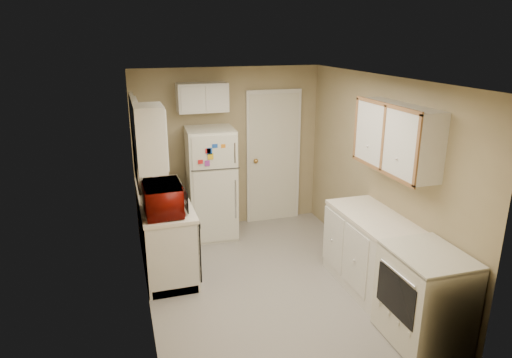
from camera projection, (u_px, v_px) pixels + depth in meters
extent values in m
plane|color=#B0ABA5|center=(268.00, 282.00, 5.47)|extent=(3.80, 3.80, 0.00)
plane|color=white|center=(270.00, 79.00, 4.74)|extent=(3.80, 3.80, 0.00)
plane|color=tan|center=(141.00, 200.00, 4.71)|extent=(3.80, 3.80, 0.00)
plane|color=tan|center=(379.00, 177.00, 5.50)|extent=(3.80, 3.80, 0.00)
plane|color=tan|center=(229.00, 149.00, 6.84)|extent=(2.80, 2.80, 0.00)
plane|color=tan|center=(351.00, 267.00, 3.38)|extent=(2.80, 2.80, 0.00)
cube|color=silver|center=(165.00, 230.00, 5.85)|extent=(0.60, 1.80, 0.90)
cube|color=black|center=(195.00, 243.00, 5.37)|extent=(0.03, 0.58, 0.72)
cube|color=gray|center=(162.00, 196.00, 5.86)|extent=(0.54, 0.74, 0.16)
imported|color=maroon|center=(163.00, 200.00, 5.15)|extent=(0.62, 0.35, 0.41)
imported|color=white|center=(154.00, 177.00, 6.14)|extent=(0.11, 0.11, 0.21)
cube|color=silver|center=(136.00, 141.00, 5.56)|extent=(0.10, 0.98, 1.08)
cube|color=silver|center=(150.00, 138.00, 4.77)|extent=(0.30, 0.45, 0.70)
cube|color=silver|center=(211.00, 183.00, 6.53)|extent=(0.69, 0.67, 1.60)
cube|color=silver|center=(202.00, 97.00, 6.34)|extent=(0.70, 0.30, 0.40)
cube|color=silver|center=(273.00, 157.00, 7.05)|extent=(0.86, 0.06, 2.08)
cube|color=silver|center=(389.00, 267.00, 4.91)|extent=(0.60, 2.00, 0.90)
cube|color=silver|center=(424.00, 297.00, 4.31)|extent=(0.64, 0.78, 0.94)
cube|color=silver|center=(397.00, 137.00, 4.82)|extent=(0.30, 1.20, 0.70)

